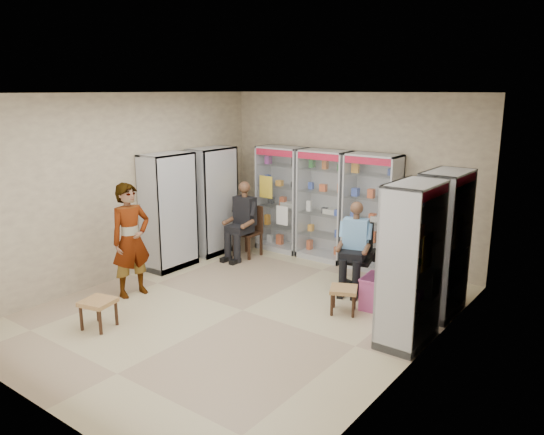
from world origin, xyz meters
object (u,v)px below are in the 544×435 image
Objects in this scene: cabinet_back_right at (372,212)px; wooden_chair at (247,232)px; cabinet_left_near at (169,211)px; office_chair at (357,256)px; pink_trunk at (381,293)px; standing_man at (131,240)px; cabinet_back_left at (281,199)px; cabinet_back_mid at (324,205)px; cabinet_right_far at (443,244)px; seated_shopkeeper at (355,248)px; cabinet_right_near at (411,265)px; woven_stool_a at (343,300)px; cabinet_left_far at (213,201)px; woven_stool_b at (99,314)px.

wooden_chair is at bearing -161.25° from cabinet_back_right.
office_chair is at bearing 109.01° from cabinet_left_near.
pink_trunk is 3.75m from standing_man.
cabinet_back_left is at bearing 2.23° from standing_man.
cabinet_back_right is at bearing 0.00° from cabinet_back_mid.
cabinet_back_right is 4.00m from standing_man.
cabinet_back_left is at bearing 72.25° from cabinet_right_far.
cabinet_back_right is at bearing 55.27° from cabinet_right_far.
seated_shopkeeper is (2.15, -1.02, -0.35)m from cabinet_back_left.
seated_shopkeeper is (-1.38, 1.21, -0.35)m from cabinet_right_near.
cabinet_back_left is 1.00× the size of cabinet_back_right.
cabinet_right_far is 1.00× the size of cabinet_right_near.
pink_trunk is 0.57m from woven_stool_a.
cabinet_right_near reaches higher than standing_man.
woven_stool_a is (1.52, -1.93, -0.82)m from cabinet_back_mid.
wooden_chair is 0.55× the size of standing_man.
cabinet_left_far is at bearing -161.81° from cabinet_back_right.
cabinet_back_right is at bearing -25.92° from standing_man.
cabinet_back_right is 1.00× the size of cabinet_left_near.
cabinet_left_far reaches higher than standing_man.
cabinet_right_near is 1.93m from office_chair.
office_chair is at bearing -38.80° from standing_man.
cabinet_back_left is 1.00× the size of cabinet_left_near.
cabinet_back_left reaches higher than woven_stool_b.
office_chair is at bearing -75.43° from cabinet_back_right.
wooden_chair is (0.68, 0.20, -0.53)m from cabinet_left_far.
office_chair is 2.81× the size of woven_stool_a.
cabinet_back_left is at bearing 155.39° from cabinet_left_near.
pink_trunk is (0.93, -1.50, -0.77)m from cabinet_back_right.
pink_trunk is 0.28× the size of standing_man.
cabinet_right_near is 1.95× the size of office_chair.
cabinet_back_left and cabinet_right_near have the same top height.
cabinet_back_mid is 4.43m from woven_stool_b.
woven_stool_b is (0.15, -4.28, -0.81)m from cabinet_back_left.
cabinet_right_near reaches higher than wooden_chair.
cabinet_back_left and cabinet_right_far have the same top height.
cabinet_left_far reaches higher than woven_stool_b.
cabinet_left_far is at bearing 162.78° from seated_shopkeeper.
wooden_chair is 3.58m from woven_stool_b.
woven_stool_b is at bearing 25.71° from cabinet_left_near.
pink_trunk is at bearing -53.54° from office_chair.
cabinet_left_near is 3.50m from woven_stool_a.
cabinet_right_far is 3.84m from wooden_chair.
office_chair is (-1.38, 0.16, -0.49)m from cabinet_right_far.
cabinet_right_far is (3.53, -1.13, 0.00)m from cabinet_back_left.
office_chair is 2.12× the size of pink_trunk.
pink_trunk is (0.68, -0.53, -0.28)m from office_chair.
seated_shopkeeper reaches higher than woven_stool_b.
standing_man is (-3.95, -2.13, -0.14)m from cabinet_right_far.
cabinet_left_far is 3.64m from woven_stool_a.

